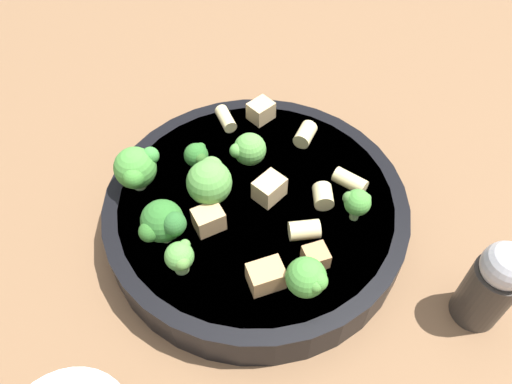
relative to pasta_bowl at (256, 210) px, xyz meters
name	(u,v)px	position (x,y,z in m)	size (l,w,h in m)	color
ground_plane	(256,225)	(0.00, 0.00, -0.02)	(2.00, 2.00, 0.00)	brown
pasta_bowl	(256,210)	(0.00, 0.00, 0.00)	(0.27, 0.27, 0.04)	black
broccoli_floret_0	(209,181)	(0.01, 0.04, 0.04)	(0.04, 0.04, 0.05)	#9EC175
broccoli_floret_1	(249,149)	(0.04, -0.01, 0.03)	(0.03, 0.03, 0.03)	#84AD60
broccoli_floret_2	(164,223)	(-0.02, 0.08, 0.04)	(0.04, 0.04, 0.04)	#9EC175
broccoli_floret_3	(307,278)	(-0.10, -0.01, 0.04)	(0.03, 0.03, 0.04)	#93B766
broccoli_floret_4	(136,169)	(0.04, 0.10, 0.04)	(0.04, 0.04, 0.04)	#9EC175
broccoli_floret_5	(197,156)	(0.05, 0.04, 0.03)	(0.02, 0.02, 0.03)	#84AD60
broccoli_floret_6	(357,202)	(-0.04, -0.07, 0.04)	(0.02, 0.02, 0.03)	#84AD60
broccoli_floret_7	(180,258)	(-0.05, 0.08, 0.03)	(0.02, 0.02, 0.03)	#84AD60
rigatoni_0	(304,230)	(-0.05, -0.03, 0.02)	(0.02, 0.02, 0.03)	beige
rigatoni_1	(305,134)	(0.06, -0.07, 0.02)	(0.02, 0.02, 0.02)	beige
rigatoni_2	(323,196)	(-0.02, -0.05, 0.03)	(0.02, 0.02, 0.02)	beige
rigatoni_3	(350,181)	(-0.01, -0.08, 0.02)	(0.01, 0.01, 0.03)	beige
rigatoni_4	(229,118)	(0.10, 0.00, 0.02)	(0.01, 0.01, 0.03)	beige
chicken_chunk_0	(209,219)	(-0.02, 0.05, 0.03)	(0.02, 0.02, 0.02)	tan
chicken_chunk_1	(316,257)	(-0.08, -0.03, 0.02)	(0.02, 0.02, 0.02)	#A87A4C
chicken_chunk_2	(261,111)	(0.10, -0.04, 0.03)	(0.02, 0.02, 0.02)	tan
chicken_chunk_3	(269,187)	(0.00, -0.01, 0.03)	(0.03, 0.02, 0.02)	tan
chicken_chunk_4	(266,276)	(-0.08, 0.02, 0.03)	(0.03, 0.02, 0.02)	tan
pepper_shaker	(492,284)	(-0.14, -0.15, 0.02)	(0.04, 0.04, 0.09)	#332D28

